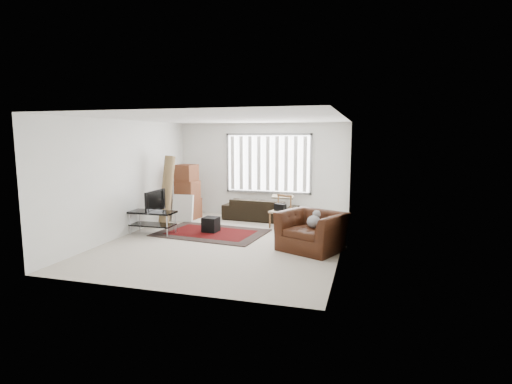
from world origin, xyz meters
TOP-DOWN VIEW (x-y plane):
  - room at (0.03, 0.51)m, footprint 6.00×6.02m
  - persian_rug at (-0.62, 0.61)m, footprint 2.69×1.94m
  - tv_stand at (-1.95, 0.19)m, footprint 1.09×0.49m
  - tv at (-1.95, 0.19)m, footprint 0.11×0.88m
  - subwoofer at (-0.66, 0.69)m, footprint 0.38×0.38m
  - moving_boxes at (-1.95, 2.10)m, footprint 0.70×0.65m
  - white_flatpack at (-1.87, 1.65)m, footprint 0.59×0.24m
  - rolled_rug at (-2.03, 1.07)m, footprint 0.42×0.65m
  - sofa at (0.12, 2.45)m, footprint 2.13×1.07m
  - side_chair at (0.87, 1.64)m, footprint 0.58×0.58m
  - armchair at (1.92, -0.15)m, footprint 1.54×1.46m

SIDE VIEW (x-z plane):
  - persian_rug at x=-0.62m, z-range 0.00..0.02m
  - subwoofer at x=-0.66m, z-range 0.02..0.37m
  - white_flatpack at x=-1.87m, z-range 0.00..0.75m
  - tv_stand at x=-1.95m, z-range 0.12..0.67m
  - sofa at x=0.12m, z-range 0.00..0.79m
  - armchair at x=1.92m, z-range 0.00..0.91m
  - side_chair at x=0.87m, z-range 0.04..0.88m
  - moving_boxes at x=-1.95m, z-range -0.05..1.48m
  - tv at x=-1.95m, z-range 0.55..1.05m
  - rolled_rug at x=-2.03m, z-range 0.00..1.84m
  - room at x=0.03m, z-range 0.40..3.11m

